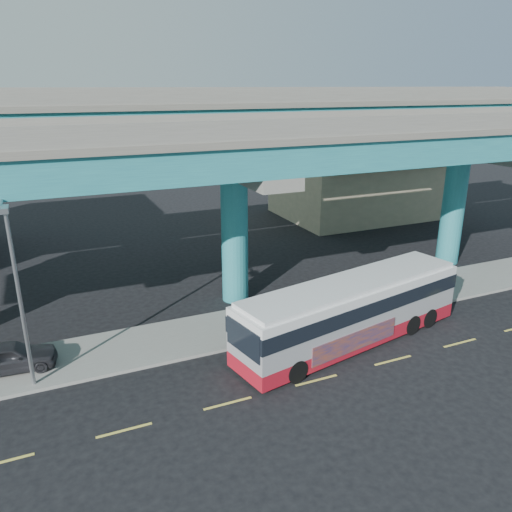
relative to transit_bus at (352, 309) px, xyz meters
name	(u,v)px	position (x,y,z in m)	size (l,w,h in m)	color
ground	(313,377)	(-3.19, -1.97, -1.75)	(120.00, 120.00, 0.00)	black
sidewalk	(260,322)	(-3.19, 3.53, -1.67)	(70.00, 4.00, 0.15)	gray
lane_markings	(316,380)	(-3.19, -2.27, -1.74)	(58.00, 0.12, 0.01)	#D8C64C
viaduct	(233,139)	(-3.19, 7.14, 7.39)	(52.00, 12.40, 11.70)	#216E7D
building_beige	(358,178)	(14.81, 21.01, 1.76)	(14.00, 10.23, 7.00)	tan
transit_bus	(352,309)	(0.00, 0.00, 0.00)	(12.70, 5.06, 3.19)	maroon
parked_car	(9,357)	(-14.98, 3.54, -0.95)	(3.93, 1.81, 1.30)	#2F2F34
street_lamp	(14,269)	(-14.11, 1.46, 3.66)	(0.50, 2.63, 8.13)	gray
stop_sign	(325,292)	(-0.12, 2.21, 0.04)	(0.64, 0.31, 2.31)	gray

